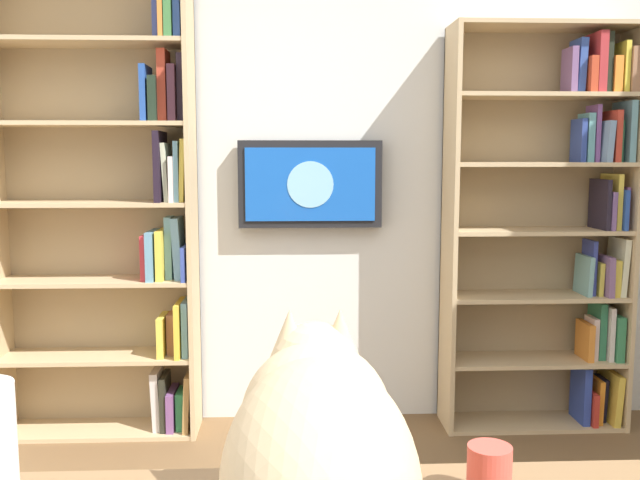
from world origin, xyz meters
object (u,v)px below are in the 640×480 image
at_px(bookshelf_right, 119,209).
at_px(bookshelf_left, 558,226).
at_px(wall_mounted_tv, 310,184).
at_px(cat, 318,455).
at_px(coffee_mug, 489,472).

bearing_deg(bookshelf_right, bookshelf_left, 179.86).
distance_m(bookshelf_right, wall_mounted_tv, 0.92).
relative_size(bookshelf_right, cat, 3.45).
bearing_deg(coffee_mug, wall_mounted_tv, -83.52).
bearing_deg(coffee_mug, cat, 32.85).
relative_size(bookshelf_left, coffee_mug, 20.36).
bearing_deg(bookshelf_right, coffee_mug, 118.50).
bearing_deg(coffee_mug, bookshelf_left, -114.12).
bearing_deg(wall_mounted_tv, coffee_mug, 96.48).
relative_size(wall_mounted_tv, coffee_mug, 7.31).
height_order(bookshelf_right, coffee_mug, bookshelf_right).
bearing_deg(cat, bookshelf_right, -70.13).
bearing_deg(bookshelf_right, wall_mounted_tv, -174.99).
distance_m(wall_mounted_tv, coffee_mug, 2.28).
bearing_deg(cat, coffee_mug, -147.15).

